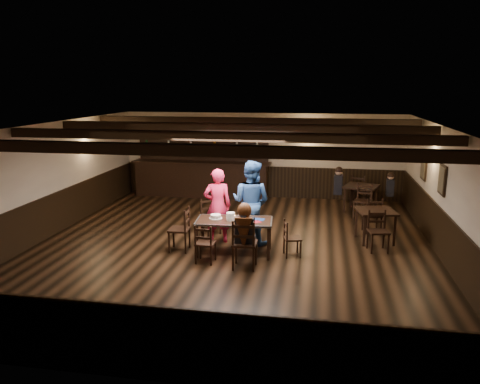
% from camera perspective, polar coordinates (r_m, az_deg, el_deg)
% --- Properties ---
extents(ground, '(10.00, 10.00, 0.00)m').
position_cam_1_polar(ground, '(10.64, -0.98, -6.67)').
color(ground, black).
rests_on(ground, ground).
extents(room_shell, '(9.02, 10.02, 2.71)m').
position_cam_1_polar(room_shell, '(10.22, -0.93, 2.65)').
color(room_shell, beige).
rests_on(room_shell, ground).
extents(dining_table, '(1.68, 0.93, 0.75)m').
position_cam_1_polar(dining_table, '(10.03, -0.71, -3.84)').
color(dining_table, black).
rests_on(dining_table, ground).
extents(chair_near_left, '(0.41, 0.39, 0.82)m').
position_cam_1_polar(chair_near_left, '(9.55, -4.36, -5.99)').
color(chair_near_left, black).
rests_on(chair_near_left, ground).
extents(chair_near_right, '(0.48, 0.46, 1.01)m').
position_cam_1_polar(chair_near_right, '(9.19, 0.49, -5.97)').
color(chair_near_right, black).
rests_on(chair_near_right, ground).
extents(chair_end_left, '(0.45, 0.47, 0.96)m').
position_cam_1_polar(chair_end_left, '(10.30, -6.99, -4.14)').
color(chair_end_left, black).
rests_on(chair_end_left, ground).
extents(chair_end_right, '(0.43, 0.44, 0.78)m').
position_cam_1_polar(chair_end_right, '(10.00, 6.03, -5.28)').
color(chair_end_right, black).
rests_on(chair_end_right, ground).
extents(chair_far_pushed, '(0.56, 0.56, 0.87)m').
position_cam_1_polar(chair_far_pushed, '(11.48, -3.78, -2.57)').
color(chair_far_pushed, black).
rests_on(chair_far_pushed, ground).
extents(woman_pink, '(0.72, 0.57, 1.73)m').
position_cam_1_polar(woman_pink, '(10.73, -2.76, -1.68)').
color(woman_pink, '#F72D62').
rests_on(woman_pink, ground).
extents(man_blue, '(1.11, 0.97, 1.92)m').
position_cam_1_polar(man_blue, '(10.66, 1.34, -1.24)').
color(man_blue, navy).
rests_on(man_blue, ground).
extents(seated_person, '(0.37, 0.56, 0.91)m').
position_cam_1_polar(seated_person, '(9.17, 0.56, -4.19)').
color(seated_person, black).
rests_on(seated_person, ground).
extents(cake, '(0.28, 0.28, 0.09)m').
position_cam_1_polar(cake, '(10.12, -2.98, -3.01)').
color(cake, white).
rests_on(cake, dining_table).
extents(plate_stack_a, '(0.18, 0.18, 0.17)m').
position_cam_1_polar(plate_stack_a, '(9.97, -1.14, -2.98)').
color(plate_stack_a, white).
rests_on(plate_stack_a, dining_table).
extents(plate_stack_b, '(0.15, 0.15, 0.18)m').
position_cam_1_polar(plate_stack_b, '(9.98, 0.26, -2.92)').
color(plate_stack_b, white).
rests_on(plate_stack_b, dining_table).
extents(tea_light, '(0.05, 0.05, 0.06)m').
position_cam_1_polar(tea_light, '(10.06, -0.29, -3.20)').
color(tea_light, '#A5A8AD').
rests_on(tea_light, dining_table).
extents(salt_shaker, '(0.04, 0.04, 0.09)m').
position_cam_1_polar(salt_shaker, '(9.91, 1.52, -3.31)').
color(salt_shaker, silver).
rests_on(salt_shaker, dining_table).
extents(pepper_shaker, '(0.03, 0.03, 0.08)m').
position_cam_1_polar(pepper_shaker, '(9.89, 1.62, -3.37)').
color(pepper_shaker, '#A5A8AD').
rests_on(pepper_shaker, dining_table).
extents(drink_glass, '(0.07, 0.07, 0.12)m').
position_cam_1_polar(drink_glass, '(10.13, 0.88, -2.88)').
color(drink_glass, silver).
rests_on(drink_glass, dining_table).
extents(menu_red, '(0.32, 0.30, 0.00)m').
position_cam_1_polar(menu_red, '(9.87, 1.79, -3.65)').
color(menu_red, maroon).
rests_on(menu_red, dining_table).
extents(menu_blue, '(0.31, 0.24, 0.00)m').
position_cam_1_polar(menu_blue, '(10.06, 2.21, -3.33)').
color(menu_blue, navy).
rests_on(menu_blue, dining_table).
extents(bar_counter, '(4.50, 0.70, 2.20)m').
position_cam_1_polar(bar_counter, '(15.31, -4.67, 2.19)').
color(bar_counter, black).
rests_on(bar_counter, ground).
extents(back_table_a, '(0.98, 0.98, 0.75)m').
position_cam_1_polar(back_table_a, '(11.26, 16.21, -2.62)').
color(back_table_a, black).
rests_on(back_table_a, ground).
extents(back_table_b, '(1.12, 1.12, 0.75)m').
position_cam_1_polar(back_table_b, '(13.84, 14.54, 0.35)').
color(back_table_b, black).
rests_on(back_table_b, ground).
extents(bg_patron_left, '(0.27, 0.41, 0.80)m').
position_cam_1_polar(bg_patron_left, '(13.85, 11.91, 1.40)').
color(bg_patron_left, black).
rests_on(bg_patron_left, ground).
extents(bg_patron_right, '(0.22, 0.34, 0.68)m').
position_cam_1_polar(bg_patron_right, '(14.01, 17.85, 0.92)').
color(bg_patron_right, black).
rests_on(bg_patron_right, ground).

